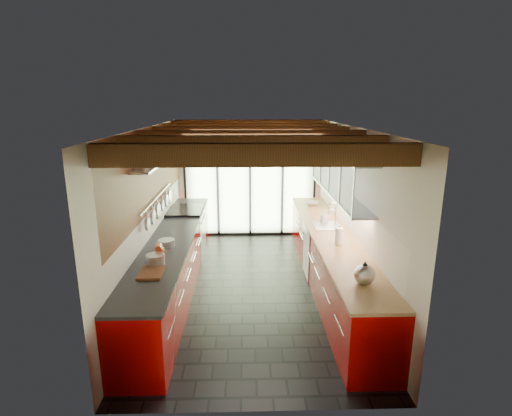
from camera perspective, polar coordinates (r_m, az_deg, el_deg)
name	(u,v)px	position (r m, az deg, el deg)	size (l,w,h in m)	color
ground	(252,287)	(6.74, -0.51, -11.22)	(5.50, 5.50, 0.00)	black
room_shell	(252,190)	(6.19, -0.54, 2.65)	(5.50, 5.50, 5.50)	silver
ceiling_beams	(252,135)	(6.45, -0.62, 10.41)	(3.14, 5.06, 4.90)	#593316
glass_door	(250,163)	(8.84, -0.86, 6.40)	(2.95, 0.10, 2.90)	#C6EAAD
left_counter	(174,262)	(6.65, -11.67, -7.56)	(0.68, 5.00, 0.92)	#9D0402
range_stove	(186,233)	(7.99, -9.91, -3.54)	(0.66, 0.90, 0.97)	silver
right_counter	(330,260)	(6.69, 10.55, -7.36)	(0.68, 5.00, 0.92)	#9D0402
sink_assembly	(328,224)	(6.90, 10.18, -2.26)	(0.45, 0.52, 0.43)	silver
upper_cabinets_right	(340,173)	(6.63, 11.91, 4.88)	(0.34, 3.00, 3.00)	silver
left_wall_fixtures	(160,178)	(6.55, -13.59, 4.25)	(0.28, 2.60, 0.96)	silver
stand_mixer	(159,253)	(5.55, -13.64, -6.24)	(0.17, 0.26, 0.22)	red
pot_large	(156,260)	(5.34, -14.15, -7.23)	(0.24, 0.24, 0.15)	silver
pot_small	(167,243)	(6.02, -12.65, -4.87)	(0.24, 0.24, 0.09)	silver
cutting_board	(151,273)	(5.13, -14.73, -8.93)	(0.29, 0.40, 0.03)	brown
kettle	(365,273)	(4.85, 15.25, -8.99)	(0.27, 0.31, 0.29)	silver
paper_towel	(339,236)	(6.03, 11.75, -3.98)	(0.14, 0.14, 0.31)	white
soap_bottle	(324,217)	(7.06, 9.74, -1.26)	(0.10, 0.10, 0.21)	silver
bowl	(312,203)	(8.27, 8.07, 0.65)	(0.25, 0.25, 0.06)	silver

